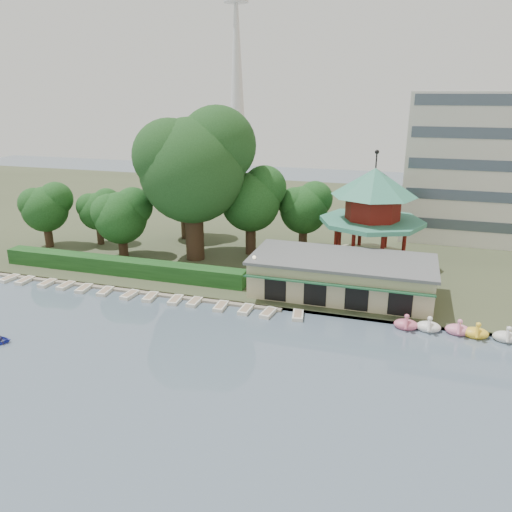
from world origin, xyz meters
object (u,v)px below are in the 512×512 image
at_px(big_tree, 194,163).
at_px(dock, 130,289).
at_px(boathouse, 342,276).
at_px(pavilion, 373,208).

bearing_deg(big_tree, dock, -106.07).
bearing_deg(boathouse, big_tree, 161.70).
height_order(dock, big_tree, big_tree).
distance_m(pavilion, big_tree, 21.72).
xyz_separation_m(pavilion, big_tree, (-20.83, -3.80, 4.86)).
height_order(boathouse, big_tree, big_tree).
distance_m(dock, big_tree, 16.75).
height_order(boathouse, pavilion, pavilion).
height_order(dock, pavilion, pavilion).
relative_size(dock, pavilion, 2.52).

